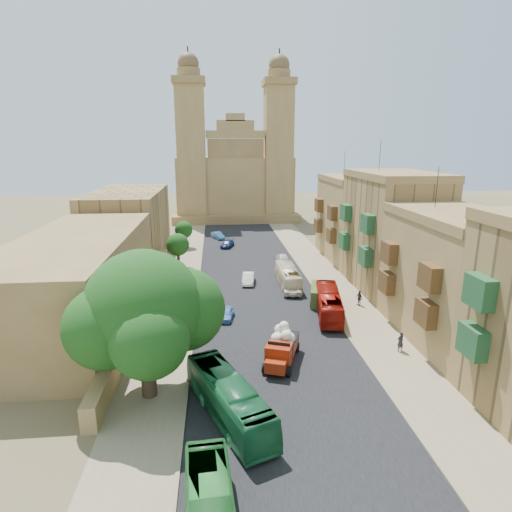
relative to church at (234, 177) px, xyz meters
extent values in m
plane|color=brown|center=(0.00, -78.61, -9.52)|extent=(260.00, 260.00, 0.00)
cube|color=black|center=(0.00, -48.61, -9.51)|extent=(14.00, 140.00, 0.01)
cube|color=#7F7053|center=(9.50, -48.61, -9.51)|extent=(5.00, 140.00, 0.01)
cube|color=#7F7053|center=(-9.50, -48.61, -9.51)|extent=(5.00, 140.00, 0.01)
cube|color=#7F7053|center=(7.00, -48.61, -9.46)|extent=(0.25, 140.00, 0.12)
cube|color=#7F7053|center=(-7.00, -48.61, -9.46)|extent=(0.25, 140.00, 0.12)
cube|color=#1F4E2B|center=(11.55, -77.69, -4.96)|extent=(0.90, 2.20, 2.00)
cube|color=#1F4E2B|center=(11.55, -77.69, -1.60)|extent=(0.90, 2.20, 2.00)
cube|color=olive|center=(16.00, -67.61, -4.27)|extent=(8.00, 14.00, 10.50)
cube|color=brown|center=(16.00, -67.61, 1.38)|extent=(8.20, 14.00, 0.80)
cylinder|color=black|center=(15.00, -64.81, 3.58)|extent=(0.06, 0.06, 3.60)
cube|color=#4F341A|center=(11.55, -71.53, -5.53)|extent=(0.90, 2.20, 2.00)
cube|color=#4F341A|center=(11.55, -63.69, -5.53)|extent=(0.90, 2.20, 2.00)
cube|color=#4F341A|center=(11.55, -71.53, -2.59)|extent=(0.90, 2.20, 2.00)
cube|color=#4F341A|center=(11.55, -63.69, -2.59)|extent=(0.90, 2.20, 2.00)
cube|color=olive|center=(16.00, -53.61, -3.02)|extent=(8.00, 14.00, 13.00)
cube|color=brown|center=(16.00, -53.61, 3.88)|extent=(8.20, 14.00, 0.80)
cylinder|color=black|center=(15.00, -50.81, 6.08)|extent=(0.06, 0.06, 3.60)
cube|color=#1F4E2B|center=(11.55, -57.53, -4.58)|extent=(0.90, 2.20, 2.00)
cube|color=#1F4E2B|center=(11.55, -49.69, -4.58)|extent=(0.90, 2.20, 2.00)
cube|color=#1F4E2B|center=(11.55, -57.53, -0.94)|extent=(0.90, 2.20, 2.00)
cube|color=#1F4E2B|center=(11.55, -49.69, -0.94)|extent=(0.90, 2.20, 2.00)
cube|color=olive|center=(16.00, -39.61, -3.77)|extent=(8.00, 14.00, 11.50)
cube|color=brown|center=(16.00, -39.61, 2.38)|extent=(8.20, 14.00, 0.80)
cylinder|color=black|center=(15.00, -36.81, 4.58)|extent=(0.06, 0.06, 3.60)
cube|color=#4F341A|center=(11.55, -43.53, -5.15)|extent=(0.90, 2.20, 2.00)
cube|color=#4F341A|center=(11.55, -35.69, -5.15)|extent=(0.90, 2.20, 2.00)
cube|color=#4F341A|center=(11.55, -43.53, -1.93)|extent=(0.90, 2.20, 2.00)
cube|color=#4F341A|center=(11.55, -35.69, -1.93)|extent=(0.90, 2.20, 2.00)
cube|color=olive|center=(-12.50, -58.61, -8.62)|extent=(1.00, 40.00, 1.80)
cube|color=brown|center=(-18.00, -60.61, -5.32)|extent=(10.00, 28.00, 8.40)
cube|color=olive|center=(-18.00, -34.61, -4.52)|extent=(10.00, 22.00, 10.00)
cube|color=olive|center=(0.00, 2.39, -2.52)|extent=(26.00, 20.00, 14.00)
cube|color=brown|center=(0.00, -8.11, -8.62)|extent=(28.00, 4.00, 1.80)
cube|color=brown|center=(0.00, -6.41, 0.48)|extent=(12.00, 2.00, 16.00)
cube|color=olive|center=(0.00, -6.41, 9.38)|extent=(12.60, 2.40, 1.60)
cube|color=olive|center=(0.00, -6.41, 11.08)|extent=(8.00, 2.00, 2.40)
cube|color=olive|center=(0.00, -6.41, 12.88)|extent=(4.00, 2.00, 1.60)
cube|color=olive|center=(-9.50, -5.11, 4.98)|extent=(6.00, 6.00, 29.00)
cube|color=brown|center=(-9.50, -5.11, 20.08)|extent=(6.80, 6.80, 1.40)
cylinder|color=brown|center=(-9.50, -5.11, 21.68)|extent=(4.80, 4.80, 1.80)
sphere|color=brown|center=(-9.50, -5.11, 23.48)|extent=(4.40, 4.40, 4.40)
cylinder|color=black|center=(-9.50, -5.11, 25.88)|extent=(0.28, 0.28, 1.80)
cube|color=olive|center=(9.50, -5.11, 4.98)|extent=(6.00, 6.00, 29.00)
cube|color=brown|center=(9.50, -5.11, 20.08)|extent=(6.80, 6.80, 1.40)
cylinder|color=brown|center=(9.50, -5.11, 21.68)|extent=(4.80, 4.80, 1.80)
sphere|color=brown|center=(9.50, -5.11, 23.48)|extent=(4.40, 4.40, 4.40)
cylinder|color=black|center=(9.50, -5.11, 25.88)|extent=(0.28, 0.28, 1.80)
cylinder|color=#37271B|center=(-9.50, -74.61, -7.56)|extent=(1.03, 1.03, 3.92)
sphere|color=#10360E|center=(-9.50, -74.61, -3.12)|extent=(7.84, 7.84, 7.84)
sphere|color=#10360E|center=(-7.02, -73.38, -3.74)|extent=(5.78, 5.78, 5.78)
sphere|color=#10360E|center=(-11.77, -75.54, -3.94)|extent=(5.36, 5.36, 5.36)
sphere|color=#10360E|center=(-8.88, -77.09, -4.15)|extent=(4.95, 4.95, 4.95)
sphere|color=#10360E|center=(-10.63, -72.34, -2.29)|extent=(4.54, 4.54, 4.54)
cylinder|color=#37271B|center=(-10.00, -66.61, -8.57)|extent=(0.44, 0.44, 1.90)
sphere|color=#10360E|center=(-10.00, -66.61, -6.65)|extent=(2.76, 2.76, 2.76)
cylinder|color=#37271B|center=(-10.00, -54.61, -8.52)|extent=(0.44, 0.44, 1.99)
sphere|color=#10360E|center=(-10.00, -54.61, -6.52)|extent=(2.89, 2.89, 2.89)
cylinder|color=#37271B|center=(-10.00, -42.61, -8.42)|extent=(0.44, 0.44, 2.18)
sphere|color=#10360E|center=(-10.00, -42.61, -6.22)|extent=(3.18, 3.18, 3.18)
cylinder|color=#37271B|center=(-10.00, -30.61, -8.50)|extent=(0.44, 0.44, 2.02)
sphere|color=#10360E|center=(-10.00, -30.61, -6.46)|extent=(2.94, 2.94, 2.94)
cube|color=maroon|center=(0.60, -70.03, -8.38)|extent=(2.99, 3.75, 0.82)
cube|color=black|center=(0.60, -70.03, -7.93)|extent=(3.05, 3.81, 0.11)
cube|color=maroon|center=(-0.11, -72.00, -8.29)|extent=(2.32, 2.10, 1.64)
cube|color=maroon|center=(-0.48, -73.02, -8.65)|extent=(1.82, 1.55, 0.91)
cube|color=black|center=(-0.11, -72.00, -7.65)|extent=(1.65, 0.67, 0.82)
cylinder|color=black|center=(-1.25, -72.46, -9.11)|extent=(0.58, 0.88, 0.82)
cylinder|color=black|center=(0.46, -73.08, -9.11)|extent=(0.58, 0.88, 0.82)
cylinder|color=black|center=(0.11, -68.70, -9.11)|extent=(0.58, 0.88, 0.82)
cylinder|color=black|center=(1.82, -69.32, -9.11)|extent=(0.58, 0.88, 0.82)
sphere|color=beige|center=(-0.02, -70.39, -7.70)|extent=(1.00, 1.00, 1.00)
sphere|color=beige|center=(0.93, -70.45, -7.70)|extent=(1.00, 1.00, 1.00)
sphere|color=beige|center=(0.78, -69.52, -7.70)|extent=(1.00, 1.00, 1.00)
sphere|color=beige|center=(0.29, -69.83, -7.20)|extent=(0.91, 0.91, 0.91)
sphere|color=beige|center=(0.62, -70.91, -7.24)|extent=(0.91, 0.91, 0.91)
sphere|color=beige|center=(0.57, -70.12, -6.79)|extent=(0.82, 0.82, 0.82)
cube|color=#3F531F|center=(6.50, -58.25, -8.56)|extent=(3.05, 4.96, 1.90)
cylinder|color=black|center=(5.24, -59.59, -9.13)|extent=(0.48, 0.81, 0.76)
cylinder|color=black|center=(6.99, -60.02, -9.13)|extent=(0.48, 0.81, 0.76)
cylinder|color=black|center=(6.01, -56.48, -9.13)|extent=(0.48, 0.81, 0.76)
cylinder|color=black|center=(7.76, -56.91, -9.13)|extent=(0.48, 0.81, 0.76)
imported|color=#1B6538|center=(-4.15, -77.61, -8.16)|extent=(5.71, 9.84, 2.70)
imported|color=maroon|center=(6.50, -61.77, -8.23)|extent=(3.79, 9.47, 2.57)
imported|color=#F4E2BD|center=(4.00, -51.98, -8.31)|extent=(2.07, 8.66, 2.41)
imported|color=#528CCF|center=(-3.84, -61.77, -8.97)|extent=(1.87, 3.40, 1.10)
imported|color=white|center=(-0.79, -50.76, -8.87)|extent=(1.85, 4.07, 1.29)
imported|color=beige|center=(4.09, -54.79, -8.89)|extent=(2.79, 4.77, 1.25)
imported|color=#10204A|center=(-2.77, -31.07, -8.94)|extent=(2.77, 4.24, 1.14)
imported|color=silver|center=(4.98, -41.47, -8.83)|extent=(1.71, 4.08, 1.38)
imported|color=#2E6699|center=(-4.31, -24.14, -8.90)|extent=(2.70, 3.96, 1.23)
imported|color=black|center=(10.44, -69.99, -8.65)|extent=(0.73, 0.59, 1.73)
imported|color=#35343B|center=(10.49, -59.38, -8.68)|extent=(0.76, 1.06, 1.67)
camera|label=1|loc=(-4.70, -101.37, 7.27)|focal=30.00mm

